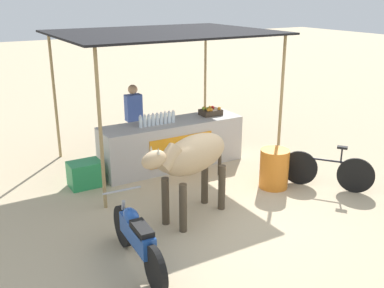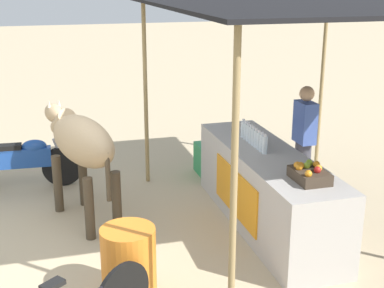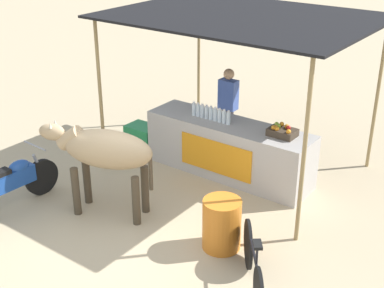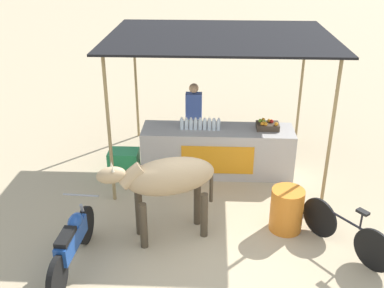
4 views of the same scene
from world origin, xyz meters
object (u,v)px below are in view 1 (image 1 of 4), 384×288
(cooler_box, at_px, (85,174))
(cow, at_px, (192,158))
(vendor_behind_counter, at_px, (134,122))
(motorcycle_parked, at_px, (137,237))
(stall_counter, at_px, (172,144))
(fruit_crate, at_px, (210,112))
(bicycle_leaning, at_px, (327,171))
(water_barrel, at_px, (274,169))

(cooler_box, height_order, cow, cow)
(cooler_box, bearing_deg, vendor_behind_counter, 31.49)
(vendor_behind_counter, bearing_deg, motorcycle_parked, -113.15)
(stall_counter, height_order, cooler_box, stall_counter)
(cow, height_order, motorcycle_parked, cow)
(stall_counter, relative_size, fruit_crate, 6.82)
(fruit_crate, xyz_separation_m, bicycle_leaning, (0.97, -2.51, -0.69))
(stall_counter, xyz_separation_m, bicycle_leaning, (1.94, -2.46, -0.13))
(stall_counter, height_order, fruit_crate, fruit_crate)
(vendor_behind_counter, relative_size, water_barrel, 2.24)
(cooler_box, xyz_separation_m, cow, (1.10, -2.08, 0.79))
(water_barrel, bearing_deg, bicycle_leaning, -33.63)
(cooler_box, xyz_separation_m, motorcycle_parked, (-0.21, -2.88, 0.19))
(water_barrel, bearing_deg, stall_counter, 120.44)
(fruit_crate, bearing_deg, cooler_box, -177.03)
(vendor_behind_counter, height_order, motorcycle_parked, vendor_behind_counter)
(fruit_crate, bearing_deg, motorcycle_parked, -135.45)
(motorcycle_parked, bearing_deg, cooler_box, 85.91)
(fruit_crate, xyz_separation_m, motorcycle_parked, (-3.07, -3.03, -0.61))
(stall_counter, height_order, vendor_behind_counter, vendor_behind_counter)
(cooler_box, relative_size, cow, 0.33)
(cow, bearing_deg, vendor_behind_counter, 84.32)
(stall_counter, relative_size, motorcycle_parked, 1.67)
(stall_counter, xyz_separation_m, motorcycle_parked, (-2.10, -2.97, -0.05))
(fruit_crate, relative_size, motorcycle_parked, 0.24)
(bicycle_leaning, bearing_deg, water_barrel, 146.37)
(vendor_behind_counter, distance_m, cow, 2.95)
(cooler_box, distance_m, bicycle_leaning, 4.51)
(fruit_crate, relative_size, cooler_box, 0.73)
(water_barrel, distance_m, cow, 2.06)
(vendor_behind_counter, distance_m, water_barrel, 3.17)
(vendor_behind_counter, height_order, water_barrel, vendor_behind_counter)
(water_barrel, xyz_separation_m, bicycle_leaning, (0.82, -0.54, -0.02))
(cow, xyz_separation_m, motorcycle_parked, (-1.30, -0.80, -0.61))
(water_barrel, bearing_deg, vendor_behind_counter, 121.51)
(stall_counter, relative_size, cow, 1.64)
(cow, bearing_deg, fruit_crate, 51.53)
(cooler_box, relative_size, water_barrel, 0.81)
(water_barrel, distance_m, bicycle_leaning, 0.98)
(stall_counter, height_order, water_barrel, stall_counter)
(vendor_behind_counter, distance_m, cooler_box, 1.74)
(fruit_crate, height_order, cow, cow)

